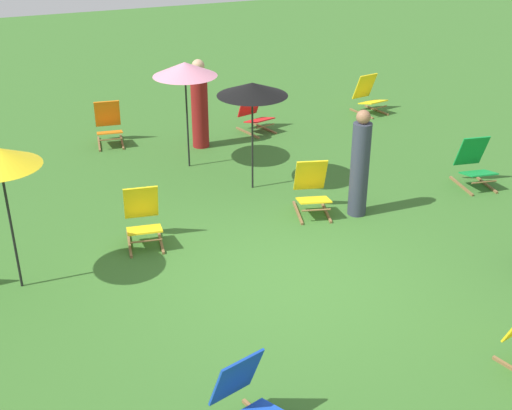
% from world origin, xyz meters
% --- Properties ---
extents(ground_plane, '(40.00, 40.00, 0.00)m').
position_xyz_m(ground_plane, '(0.00, 0.00, 0.00)').
color(ground_plane, '#386B28').
extents(deckchair_0, '(0.61, 0.83, 0.83)m').
position_xyz_m(deckchair_0, '(4.42, 5.50, 0.37)').
color(deckchair_0, olive).
rests_on(deckchair_0, ground).
extents(deckchair_1, '(0.66, 0.86, 0.83)m').
position_xyz_m(deckchair_1, '(1.66, 5.33, 0.37)').
color(deckchair_1, olive).
rests_on(deckchair_1, ground).
extents(deckchair_3, '(0.66, 0.86, 0.83)m').
position_xyz_m(deckchair_3, '(1.09, 1.60, 0.37)').
color(deckchair_3, olive).
rests_on(deckchair_3, ground).
extents(deckchair_5, '(0.68, 0.87, 0.83)m').
position_xyz_m(deckchair_5, '(-1.53, -2.28, 0.37)').
color(deckchair_5, olive).
rests_on(deckchair_5, ground).
extents(deckchair_6, '(0.58, 0.82, 0.83)m').
position_xyz_m(deckchair_6, '(-1.53, 1.65, 0.37)').
color(deckchair_6, olive).
rests_on(deckchair_6, ground).
extents(deckchair_7, '(0.59, 0.83, 0.83)m').
position_xyz_m(deckchair_7, '(4.06, 1.48, 0.37)').
color(deckchair_7, olive).
rests_on(deckchair_7, ground).
extents(deckchair_8, '(0.58, 0.82, 0.83)m').
position_xyz_m(deckchair_8, '(-1.21, 5.75, 0.37)').
color(deckchair_8, olive).
rests_on(deckchair_8, ground).
extents(umbrella_0, '(1.10, 1.10, 1.89)m').
position_xyz_m(umbrella_0, '(-0.12, 4.06, 1.76)').
color(umbrella_0, black).
rests_on(umbrella_0, ground).
extents(umbrella_2, '(1.13, 1.13, 1.80)m').
position_xyz_m(umbrella_2, '(0.58, 2.77, 1.69)').
color(umbrella_2, black).
rests_on(umbrella_2, ground).
extents(person_0, '(0.40, 0.40, 1.67)m').
position_xyz_m(person_0, '(1.71, 1.28, 0.80)').
color(person_0, '#333847').
rests_on(person_0, ground).
extents(person_2, '(0.39, 0.39, 1.69)m').
position_xyz_m(person_2, '(0.38, 4.92, 0.80)').
color(person_2, maroon).
rests_on(person_2, ground).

